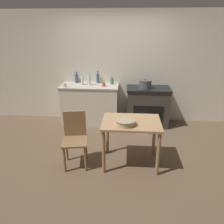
# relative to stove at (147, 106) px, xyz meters

# --- Properties ---
(ground_plane) EXTENTS (14.00, 14.00, 0.00)m
(ground_plane) POSITION_rel_stove_xyz_m (-0.76, -1.26, -0.45)
(ground_plane) COLOR brown
(wall_back) EXTENTS (8.00, 0.07, 2.55)m
(wall_back) POSITION_rel_stove_xyz_m (-0.76, 0.32, 0.83)
(wall_back) COLOR beige
(wall_back) RESTS_ON ground_plane
(counter_cabinet) EXTENTS (1.33, 0.61, 0.93)m
(counter_cabinet) POSITION_rel_stove_xyz_m (-1.35, -0.00, 0.01)
(counter_cabinet) COLOR beige
(counter_cabinet) RESTS_ON ground_plane
(stove) EXTENTS (0.98, 0.61, 0.90)m
(stove) POSITION_rel_stove_xyz_m (0.00, 0.00, 0.00)
(stove) COLOR #38332D
(stove) RESTS_ON ground_plane
(work_table) EXTENTS (0.93, 0.70, 0.77)m
(work_table) POSITION_rel_stove_xyz_m (-0.39, -1.64, 0.19)
(work_table) COLOR #A87F56
(work_table) RESTS_ON ground_plane
(chair) EXTENTS (0.46, 0.46, 0.90)m
(chair) POSITION_rel_stove_xyz_m (-1.30, -1.71, 0.04)
(chair) COLOR olive
(chair) RESTS_ON ground_plane
(flour_sack) EXTENTS (0.29, 0.21, 0.31)m
(flour_sack) POSITION_rel_stove_xyz_m (-0.12, -0.44, -0.29)
(flour_sack) COLOR beige
(flour_sack) RESTS_ON ground_plane
(stock_pot) EXTENTS (0.28, 0.28, 0.21)m
(stock_pot) POSITION_rel_stove_xyz_m (-0.08, -0.07, 0.54)
(stock_pot) COLOR #4C4C51
(stock_pot) RESTS_ON stove
(mixing_bowl_large) EXTENTS (0.30, 0.30, 0.08)m
(mixing_bowl_large) POSITION_rel_stove_xyz_m (-0.48, -1.79, 0.37)
(mixing_bowl_large) COLOR tan
(mixing_bowl_large) RESTS_ON work_table
(bottle_far_left) EXTENTS (0.06, 0.06, 0.30)m
(bottle_far_left) POSITION_rel_stove_xyz_m (-1.18, 0.23, 0.59)
(bottle_far_left) COLOR #3D5675
(bottle_far_left) RESTS_ON counter_cabinet
(bottle_left) EXTENTS (0.07, 0.07, 0.25)m
(bottle_left) POSITION_rel_stove_xyz_m (-1.52, 0.03, 0.57)
(bottle_left) COLOR silver
(bottle_left) RESTS_ON counter_cabinet
(bottle_mid_left) EXTENTS (0.07, 0.07, 0.30)m
(bottle_mid_left) POSITION_rel_stove_xyz_m (-1.35, 0.03, 0.59)
(bottle_mid_left) COLOR silver
(bottle_mid_left) RESTS_ON counter_cabinet
(bottle_center_left) EXTENTS (0.08, 0.08, 0.26)m
(bottle_center_left) POSITION_rel_stove_xyz_m (-1.69, 0.22, 0.58)
(bottle_center_left) COLOR #3D5675
(bottle_center_left) RESTS_ON counter_cabinet
(bottle_center) EXTENTS (0.08, 0.08, 0.18)m
(bottle_center) POSITION_rel_stove_xyz_m (-0.84, 0.15, 0.55)
(bottle_center) COLOR #517F5B
(bottle_center) RESTS_ON counter_cabinet
(cup_center_right) EXTENTS (0.08, 0.08, 0.08)m
(cup_center_right) POSITION_rel_stove_xyz_m (-1.01, -0.07, 0.52)
(cup_center_right) COLOR #B74C42
(cup_center_right) RESTS_ON counter_cabinet
(cup_mid_right) EXTENTS (0.08, 0.08, 0.10)m
(cup_mid_right) POSITION_rel_stove_xyz_m (-1.86, -0.21, 0.52)
(cup_mid_right) COLOR silver
(cup_mid_right) RESTS_ON counter_cabinet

